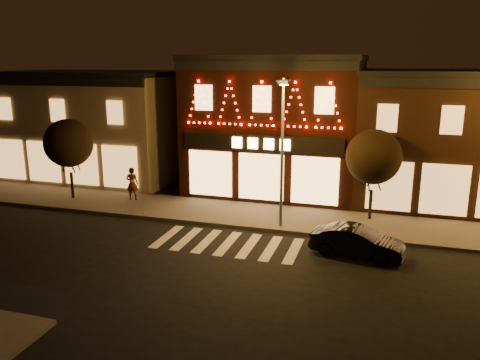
% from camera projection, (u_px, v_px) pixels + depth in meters
% --- Properties ---
extents(ground, '(120.00, 120.00, 0.00)m').
position_uv_depth(ground, '(194.00, 282.00, 17.83)').
color(ground, black).
rests_on(ground, ground).
extents(sidewalk_far, '(44.00, 4.00, 0.15)m').
position_uv_depth(sidewalk_far, '(289.00, 219.00, 24.68)').
color(sidewalk_far, '#47423D').
rests_on(sidewalk_far, ground).
extents(building_left, '(12.20, 8.28, 7.30)m').
position_uv_depth(building_left, '(96.00, 124.00, 33.59)').
color(building_left, '#7D6E58').
rests_on(building_left, ground).
extents(building_pulp, '(10.20, 8.34, 8.30)m').
position_uv_depth(building_pulp, '(277.00, 124.00, 29.80)').
color(building_pulp, black).
rests_on(building_pulp, ground).
extents(building_right_a, '(9.20, 8.28, 7.50)m').
position_uv_depth(building_right_a, '(441.00, 137.00, 27.24)').
color(building_right_a, '#392013').
rests_on(building_right_a, ground).
extents(streetlamp_mid, '(0.61, 1.62, 7.08)m').
position_uv_depth(streetlamp_mid, '(282.00, 143.00, 22.19)').
color(streetlamp_mid, '#59595E').
rests_on(streetlamp_mid, sidewalk_far).
extents(tree_left, '(2.77, 2.77, 4.64)m').
position_uv_depth(tree_left, '(68.00, 143.00, 27.42)').
color(tree_left, black).
rests_on(tree_left, sidewalk_far).
extents(tree_right, '(2.75, 2.75, 4.59)m').
position_uv_depth(tree_right, '(374.00, 157.00, 23.70)').
color(tree_right, black).
rests_on(tree_right, sidewalk_far).
extents(dark_sedan, '(4.01, 1.92, 1.27)m').
position_uv_depth(dark_sedan, '(357.00, 242.00, 20.03)').
color(dark_sedan, black).
rests_on(dark_sedan, ground).
extents(pedestrian, '(0.78, 0.59, 1.91)m').
position_uv_depth(pedestrian, '(132.00, 184.00, 27.58)').
color(pedestrian, gray).
rests_on(pedestrian, sidewalk_far).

